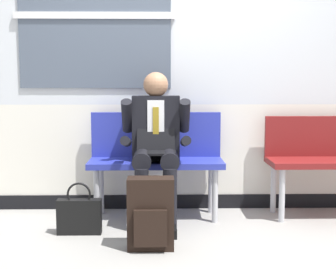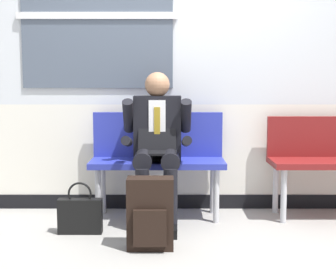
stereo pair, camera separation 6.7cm
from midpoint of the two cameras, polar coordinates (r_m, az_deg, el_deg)
The scene contains 7 objects.
ground_plane at distance 3.79m, azimuth 2.06°, elevation -11.75°, with size 18.00×18.00×0.00m, color gray.
station_wall at distance 4.40m, azimuth 1.59°, elevation 10.31°, with size 6.48×0.17×2.97m.
bench_with_person at distance 4.16m, azimuth -0.91°, elevation -2.39°, with size 1.15×0.42×0.90m.
bench_empty at distance 4.42m, azimuth 19.56°, elevation -2.42°, with size 1.13×0.42×0.87m.
person_seated at distance 3.95m, azimuth -0.95°, elevation -0.95°, with size 0.57×0.70×1.26m.
backpack at distance 3.40m, azimuth -1.68°, elevation -9.54°, with size 0.33×0.20×0.51m.
handbag at distance 3.81m, azimuth -10.08°, elevation -9.44°, with size 0.34×0.09×0.41m.
Camera 2 is at (-0.11, -3.60, 1.19)m, focal length 50.99 mm.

